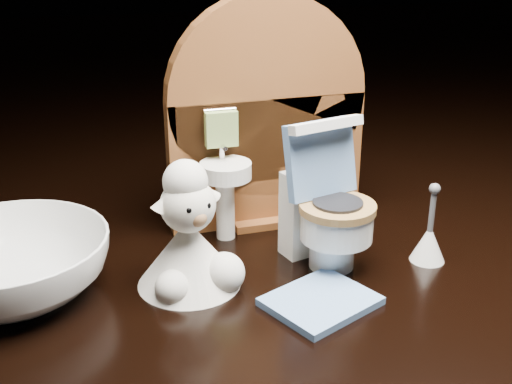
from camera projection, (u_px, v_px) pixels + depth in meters
backdrop_panel at (266, 127)px, 0.41m from camera, size 0.13×0.05×0.15m
toy_toilet at (325, 212)px, 0.37m from camera, size 0.05×0.06×0.09m
bath_mat at (321, 301)px, 0.34m from camera, size 0.07×0.06×0.00m
toilet_brush at (429, 241)px, 0.38m from camera, size 0.02×0.02×0.05m
plush_lamb at (190, 243)px, 0.35m from camera, size 0.06×0.06×0.08m
ceramic_bowl at (10, 267)px, 0.34m from camera, size 0.12×0.12×0.03m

